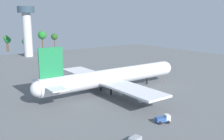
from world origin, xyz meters
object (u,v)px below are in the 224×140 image
(cargo_airplane, at_px, (111,77))
(control_tower, at_px, (27,26))
(safety_cone_nose, at_px, (165,80))
(cargo_container_fore, at_px, (135,140))
(cargo_loader, at_px, (163,119))

(cargo_airplane, bearing_deg, control_tower, 88.00)
(cargo_airplane, height_order, safety_cone_nose, cargo_airplane)
(cargo_container_fore, distance_m, safety_cone_nose, 61.53)
(cargo_loader, height_order, safety_cone_nose, cargo_loader)
(cargo_container_fore, relative_size, control_tower, 0.09)
(cargo_container_fore, height_order, safety_cone_nose, cargo_container_fore)
(safety_cone_nose, height_order, control_tower, control_tower)
(cargo_airplane, distance_m, control_tower, 111.63)
(cargo_airplane, height_order, cargo_container_fore, cargo_airplane)
(control_tower, bearing_deg, safety_cone_nose, -77.17)
(cargo_loader, bearing_deg, safety_cone_nose, 41.65)
(control_tower, bearing_deg, cargo_container_fore, -99.33)
(safety_cone_nose, relative_size, control_tower, 0.02)
(cargo_loader, bearing_deg, control_tower, 85.95)
(cargo_loader, xyz_separation_m, control_tower, (10.15, 143.48, 20.93))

